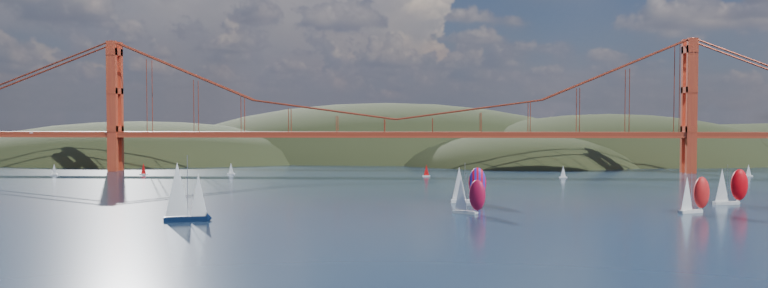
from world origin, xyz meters
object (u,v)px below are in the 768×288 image
racer_0 (469,195)px  racer_1 (694,194)px  sloop_navy (184,192)px  racer_rwb (468,184)px  racer_2 (730,185)px

racer_0 → racer_1: racer_1 is taller
sloop_navy → racer_rwb: bearing=14.7°
racer_1 → sloop_navy: bearing=167.1°
racer_1 → racer_2: size_ratio=0.93×
racer_2 → racer_rwb: size_ratio=0.98×
racer_1 → racer_0: bearing=162.0°
racer_0 → racer_1: (54.10, 4.67, 0.21)m
sloop_navy → racer_2: 138.74m
racer_1 → racer_2: (15.78, 17.96, 0.37)m
racer_0 → racer_2: size_ratio=0.88×
racer_2 → racer_0: bearing=-169.8°
racer_0 → racer_2: racer_2 is taller
sloop_navy → racer_1: 119.28m
sloop_navy → racer_2: size_ratio=1.38×
racer_1 → racer_rwb: racer_rwb is taller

